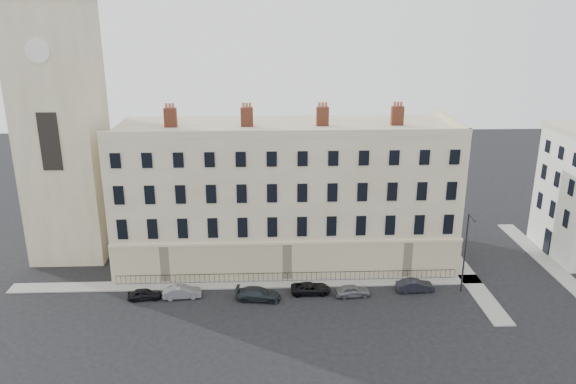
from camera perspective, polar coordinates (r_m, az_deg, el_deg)
name	(u,v)px	position (r m, az deg, el deg)	size (l,w,h in m)	color
ground	(353,307)	(54.54, 6.62, -11.53)	(160.00, 160.00, 0.00)	black
terrace	(285,193)	(61.86, -0.28, -0.11)	(36.22, 12.22, 17.00)	#BEB08D
church_tower	(58,90)	(65.05, -22.36, 9.56)	(8.00, 8.13, 44.00)	#BEB08D
pavement_terrace	(249,284)	(58.32, -4.03, -9.29)	(48.00, 2.00, 0.12)	gray
pavement_east_return	(460,267)	(64.53, 17.09, -7.28)	(2.00, 24.00, 0.12)	gray
pavement_adjacent	(541,257)	(70.07, 24.34, -6.07)	(2.00, 20.00, 0.12)	gray
railings	(287,277)	(58.46, -0.06, -8.63)	(35.00, 0.04, 0.96)	black
car_a	(145,294)	(56.97, -14.36, -10.02)	(1.29, 3.20, 1.09)	black
car_b	(182,292)	(56.44, -10.71, -9.95)	(1.29, 3.69, 1.21)	slate
car_c	(258,294)	(55.18, -3.05, -10.30)	(1.76, 4.33, 1.26)	#1F242A
car_d	(311,288)	(56.33, 2.32, -9.75)	(1.81, 3.93, 1.09)	black
car_e	(352,291)	(56.14, 6.55, -9.92)	(1.38, 3.44, 1.17)	slate
car_f	(415,286)	(58.04, 12.78, -9.26)	(1.30, 3.72, 1.23)	black
streetlamp	(466,249)	(57.50, 17.60, -5.56)	(0.19, 1.80, 8.30)	#2A292E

